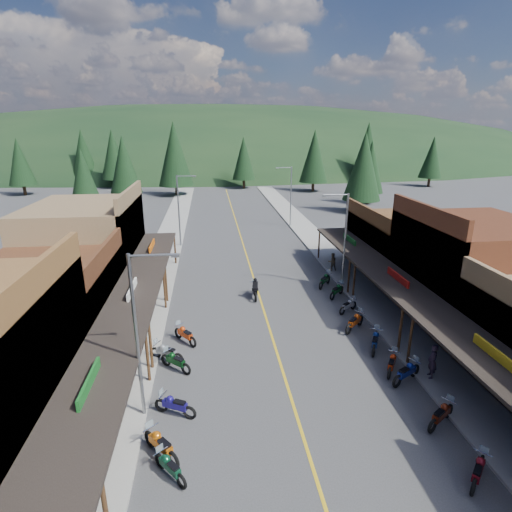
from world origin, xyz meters
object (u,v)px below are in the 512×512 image
object	(u,v)px
bike_west_3	(170,466)
bike_east_5	(407,372)
pine_7	(83,153)
bike_west_5	(175,404)
pine_1	(113,154)
pine_0	(20,162)
streetlight_2	(344,237)
bike_east_10	(337,290)
bike_east_3	(478,470)
streetlight_3	(290,194)
pine_3	(244,158)
pine_10	(124,165)
bike_west_4	(161,444)
bike_east_9	(348,305)
shop_west_2	(49,305)
pedestrian_east_a	(432,361)
pine_11	(364,166)
bike_west_6	(176,360)
bike_east_8	(355,321)
shop_east_3	(402,246)
bike_east_7	(375,340)
bike_west_8	(185,334)
pine_4	(314,156)
rider_on_bike	(255,289)
bike_east_4	(441,414)
pine_2	(175,154)
streetlight_1	(180,208)
pedestrian_east_b	(332,262)
streetlight_0	(139,331)
pine_6	(432,157)
shop_east_2	(469,271)
shop_west_3	(90,245)
pine_8	(83,176)
bike_east_11	(325,279)

from	to	relation	value
bike_west_3	bike_east_5	bearing A→B (deg)	-18.60
pine_7	bike_west_5	distance (m)	86.52
pine_1	pine_0	bearing A→B (deg)	-153.43
streetlight_2	bike_east_10	size ratio (longest dim) A/B	3.82
bike_east_3	streetlight_3	bearing A→B (deg)	133.98
pine_3	pine_10	distance (m)	27.20
bike_west_4	bike_east_9	bearing A→B (deg)	4.41
shop_west_2	pedestrian_east_a	xyz separation A→B (m)	(21.49, -6.58, -1.42)
pine_11	bike_west_6	size ratio (longest dim) A/B	5.73
bike_east_10	pine_11	bearing A→B (deg)	111.46
pine_7	bike_east_8	size ratio (longest dim) A/B	5.50
shop_east_3	bike_east_7	size ratio (longest dim) A/B	4.81
bike_east_7	bike_west_6	bearing A→B (deg)	-148.78
bike_west_6	bike_west_8	world-z (taller)	same
shop_east_3	bike_east_10	world-z (taller)	shop_east_3
pine_4	bike_east_8	world-z (taller)	pine_4
bike_east_5	rider_on_bike	world-z (taller)	rider_on_bike
shop_west_2	bike_east_4	distance (m)	22.50
bike_west_5	bike_east_9	distance (m)	15.21
streetlight_3	pine_0	size ratio (longest dim) A/B	0.73
bike_east_8	bike_east_9	world-z (taller)	bike_east_8
pine_2	bike_west_6	distance (m)	61.02
pine_1	bike_east_7	xyz separation A→B (m)	(29.96, -71.67, -6.59)
streetlight_1	bike_west_3	bearing A→B (deg)	-87.52
bike_east_8	pedestrian_east_b	size ratio (longest dim) A/B	1.34
streetlight_0	streetlight_2	size ratio (longest dim) A/B	1.00
pine_6	pine_10	bearing A→B (deg)	-167.66
bike_east_8	bike_east_9	xyz separation A→B (m)	(0.47, 2.64, -0.10)
streetlight_3	bike_west_6	distance (m)	35.09
bike_west_5	bike_west_6	size ratio (longest dim) A/B	0.98
shop_east_2	pedestrian_east_b	bearing A→B (deg)	121.67
shop_west_3	pine_3	size ratio (longest dim) A/B	0.99
bike_east_3	bike_west_6	bearing A→B (deg)	-171.21
shop_east_3	streetlight_2	distance (m)	7.80
pine_1	bike_west_5	bearing A→B (deg)	-76.45
pedestrian_east_b	bike_east_4	bearing A→B (deg)	84.15
bike_east_4	bike_east_5	size ratio (longest dim) A/B	0.96
pine_7	pine_8	size ratio (longest dim) A/B	1.25
shop_east_2	pine_6	size ratio (longest dim) A/B	0.99
streetlight_1	bike_east_8	distance (m)	24.85
pine_1	bike_east_9	size ratio (longest dim) A/B	6.46
pine_0	bike_east_5	distance (m)	81.63
pine_2	rider_on_bike	distance (m)	52.47
pedestrian_east_a	shop_east_2	bearing A→B (deg)	150.15
bike_east_8	streetlight_3	bearing A→B (deg)	134.60
pine_0	bike_east_7	bearing A→B (deg)	-54.18
streetlight_1	bike_west_5	bearing A→B (deg)	-87.36
pine_7	bike_west_3	size ratio (longest dim) A/B	6.46
pine_11	bike_east_11	xyz separation A→B (m)	(-14.23, -29.45, -6.55)
bike_west_5	bike_east_11	world-z (taller)	bike_east_11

